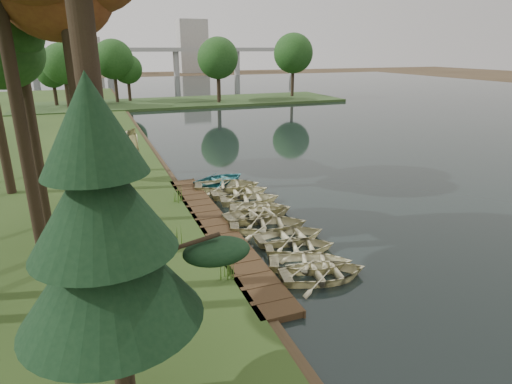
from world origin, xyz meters
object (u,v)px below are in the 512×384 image
object	(u,v)px
rowboat_0	(324,271)
pine_tree	(104,230)
rowboat_1	(311,261)
rowboat_2	(300,245)
stored_rowboat	(134,175)
boardwalk	(216,228)

from	to	relation	value
rowboat_0	pine_tree	size ratio (longest dim) A/B	0.44
rowboat_1	rowboat_0	bearing A→B (deg)	-154.61
rowboat_2	stored_rowboat	size ratio (longest dim) A/B	0.93
rowboat_0	rowboat_1	world-z (taller)	rowboat_0
rowboat_1	stored_rowboat	size ratio (longest dim) A/B	1.01
boardwalk	pine_tree	world-z (taller)	pine_tree
rowboat_2	pine_tree	xyz separation A→B (m)	(-7.85, -6.69, 4.69)
rowboat_1	pine_tree	xyz separation A→B (m)	(-7.57, -5.17, 4.67)
rowboat_2	rowboat_1	bearing A→B (deg)	-176.92
rowboat_0	stored_rowboat	distance (m)	16.12
boardwalk	stored_rowboat	distance (m)	9.58
rowboat_0	stored_rowboat	bearing A→B (deg)	28.68
boardwalk	rowboat_1	size ratio (longest dim) A/B	4.75
stored_rowboat	pine_tree	world-z (taller)	pine_tree
stored_rowboat	pine_tree	distance (m)	20.03
boardwalk	rowboat_2	xyz separation A→B (m)	(2.77, -3.60, 0.22)
rowboat_1	pine_tree	size ratio (longest dim) A/B	0.43
stored_rowboat	pine_tree	bearing A→B (deg)	-152.59
rowboat_1	stored_rowboat	xyz separation A→B (m)	(-5.38, 14.24, 0.25)
boardwalk	pine_tree	xyz separation A→B (m)	(-5.08, -10.29, 4.91)
boardwalk	stored_rowboat	xyz separation A→B (m)	(-2.89, 9.13, 0.50)
stored_rowboat	rowboat_1	bearing A→B (deg)	-125.45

